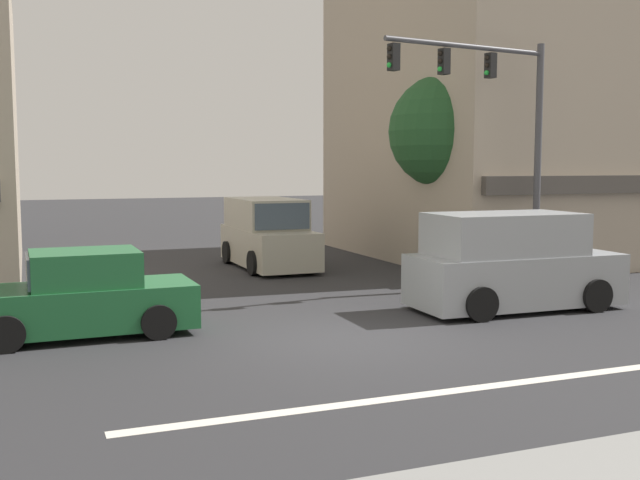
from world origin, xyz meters
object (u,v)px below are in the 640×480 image
(van_crossing_leftbound, at_px, (511,264))
(sedan_waiting_far, at_px, (81,298))
(utility_pole_far_right, at_px, (509,128))
(traffic_light_mast, at_px, (501,118))
(street_tree, at_px, (446,132))
(van_parked_curbside, at_px, (268,235))

(van_crossing_leftbound, relative_size, sedan_waiting_far, 1.13)
(utility_pole_far_right, distance_m, traffic_light_mast, 4.05)
(street_tree, relative_size, utility_pole_far_right, 0.71)
(street_tree, relative_size, sedan_waiting_far, 1.41)
(utility_pole_far_right, xyz_separation_m, traffic_light_mast, (-2.53, -3.16, 0.05))
(van_parked_curbside, bearing_deg, sedan_waiting_far, -128.18)
(traffic_light_mast, bearing_deg, van_crossing_leftbound, -118.36)
(traffic_light_mast, bearing_deg, street_tree, 80.87)
(van_crossing_leftbound, bearing_deg, utility_pole_far_right, 55.36)
(street_tree, bearing_deg, van_crossing_leftbound, -107.21)
(van_parked_curbside, bearing_deg, van_crossing_leftbound, -70.92)
(utility_pole_far_right, bearing_deg, van_crossing_leftbound, -124.64)
(utility_pole_far_right, height_order, van_crossing_leftbound, utility_pole_far_right)
(traffic_light_mast, bearing_deg, sedan_waiting_far, -171.42)
(utility_pole_far_right, distance_m, sedan_waiting_far, 13.96)
(traffic_light_mast, height_order, sedan_waiting_far, traffic_light_mast)
(utility_pole_far_right, xyz_separation_m, van_crossing_leftbound, (-3.77, -5.45, -3.24))
(sedan_waiting_far, bearing_deg, street_tree, 25.35)
(traffic_light_mast, height_order, van_crossing_leftbound, traffic_light_mast)
(street_tree, xyz_separation_m, van_crossing_leftbound, (-1.81, -5.83, -3.10))
(traffic_light_mast, xyz_separation_m, van_parked_curbside, (-4.14, 6.10, -3.30))
(traffic_light_mast, xyz_separation_m, sedan_waiting_far, (-10.14, -1.53, -3.59))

